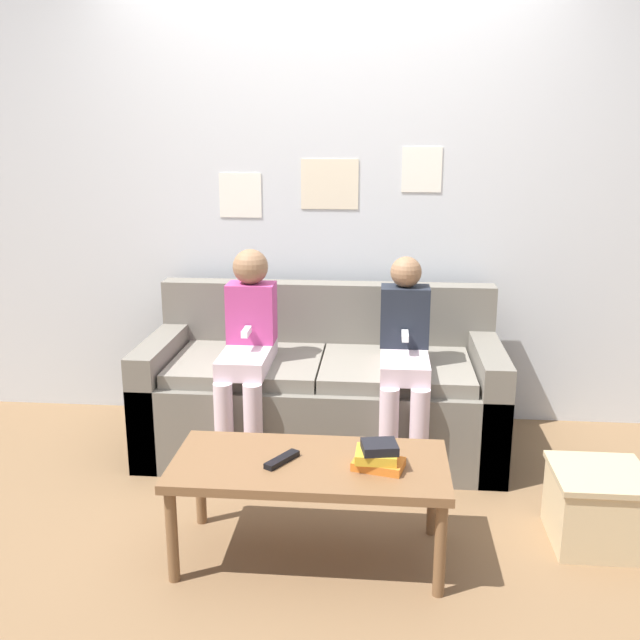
# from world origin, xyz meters

# --- Properties ---
(ground_plane) EXTENTS (10.00, 10.00, 0.00)m
(ground_plane) POSITION_xyz_m (0.00, 0.00, 0.00)
(ground_plane) COLOR brown
(wall_back) EXTENTS (8.00, 0.07, 2.60)m
(wall_back) POSITION_xyz_m (-0.00, 1.01, 1.30)
(wall_back) COLOR silver
(wall_back) RESTS_ON ground_plane
(couch) EXTENTS (1.83, 0.80, 0.83)m
(couch) POSITION_xyz_m (0.00, 0.51, 0.29)
(couch) COLOR #6B665B
(couch) RESTS_ON ground_plane
(coffee_table) EXTENTS (1.06, 0.50, 0.41)m
(coffee_table) POSITION_xyz_m (0.04, -0.52, 0.36)
(coffee_table) COLOR brown
(coffee_table) RESTS_ON ground_plane
(person_left) EXTENTS (0.24, 0.55, 1.07)m
(person_left) POSITION_xyz_m (-0.36, 0.32, 0.62)
(person_left) COLOR silver
(person_left) RESTS_ON ground_plane
(person_right) EXTENTS (0.24, 0.55, 1.05)m
(person_right) POSITION_xyz_m (0.42, 0.31, 0.59)
(person_right) COLOR silver
(person_right) RESTS_ON ground_plane
(tv_remote) EXTENTS (0.12, 0.17, 0.02)m
(tv_remote) POSITION_xyz_m (-0.06, -0.54, 0.42)
(tv_remote) COLOR black
(tv_remote) RESTS_ON coffee_table
(book_stack) EXTENTS (0.21, 0.16, 0.10)m
(book_stack) POSITION_xyz_m (0.30, -0.55, 0.46)
(book_stack) COLOR orange
(book_stack) RESTS_ON coffee_table
(storage_box) EXTENTS (0.38, 0.37, 0.32)m
(storage_box) POSITION_xyz_m (1.20, -0.31, 0.16)
(storage_box) COLOR #CCB284
(storage_box) RESTS_ON ground_plane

